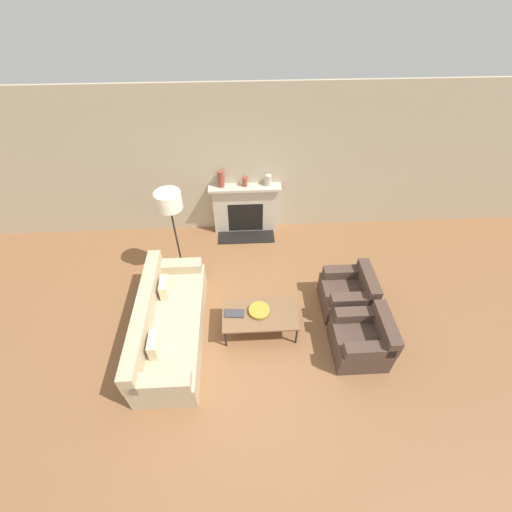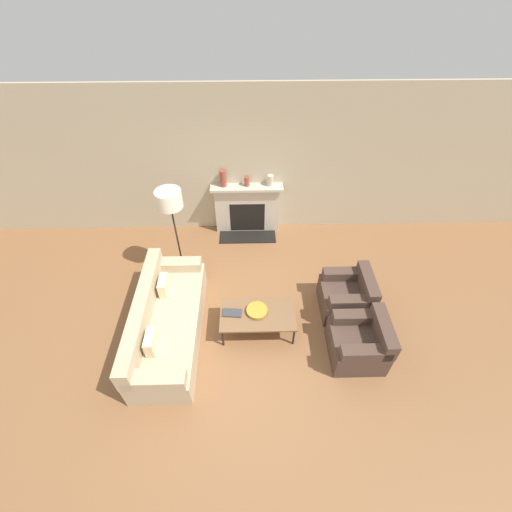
% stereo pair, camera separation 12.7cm
% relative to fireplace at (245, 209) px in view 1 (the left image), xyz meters
% --- Properties ---
extents(ground_plane, '(18.00, 18.00, 0.00)m').
position_rel_fireplace_xyz_m(ground_plane, '(-0.24, -2.67, -0.52)').
color(ground_plane, brown).
extents(wall_back, '(18.00, 0.06, 2.90)m').
position_rel_fireplace_xyz_m(wall_back, '(-0.24, 0.15, 0.93)').
color(wall_back, '#BCAD8E').
rests_on(wall_back, ground_plane).
extents(fireplace, '(1.40, 0.59, 1.06)m').
position_rel_fireplace_xyz_m(fireplace, '(0.00, 0.00, 0.00)').
color(fireplace, beige).
rests_on(fireplace, ground_plane).
extents(couch, '(0.89, 2.27, 0.81)m').
position_rel_fireplace_xyz_m(couch, '(-1.25, -2.59, -0.22)').
color(couch, tan).
rests_on(couch, ground_plane).
extents(armchair_near, '(0.77, 0.76, 0.75)m').
position_rel_fireplace_xyz_m(armchair_near, '(1.62, -3.00, -0.22)').
color(armchair_near, '#4C382D').
rests_on(armchair_near, ground_plane).
extents(armchair_far, '(0.77, 0.76, 0.75)m').
position_rel_fireplace_xyz_m(armchair_far, '(1.62, -2.13, -0.22)').
color(armchair_far, '#4C382D').
rests_on(armchair_far, ground_plane).
extents(coffee_table, '(1.15, 0.64, 0.40)m').
position_rel_fireplace_xyz_m(coffee_table, '(0.15, -2.53, -0.14)').
color(coffee_table, brown).
rests_on(coffee_table, ground_plane).
extents(bowl, '(0.32, 0.32, 0.06)m').
position_rel_fireplace_xyz_m(bowl, '(0.14, -2.49, -0.08)').
color(bowl, '#BC8E2D').
rests_on(bowl, coffee_table).
extents(book, '(0.30, 0.18, 0.02)m').
position_rel_fireplace_xyz_m(book, '(-0.24, -2.51, -0.10)').
color(book, '#38383D').
rests_on(book, coffee_table).
extents(floor_lamp, '(0.41, 0.41, 1.76)m').
position_rel_fireplace_xyz_m(floor_lamp, '(-1.20, -1.21, 0.96)').
color(floor_lamp, black).
rests_on(floor_lamp, ground_plane).
extents(mantel_vase_left, '(0.12, 0.12, 0.33)m').
position_rel_fireplace_xyz_m(mantel_vase_left, '(-0.44, 0.02, 0.71)').
color(mantel_vase_left, brown).
rests_on(mantel_vase_left, fireplace).
extents(mantel_vase_center_left, '(0.10, 0.10, 0.19)m').
position_rel_fireplace_xyz_m(mantel_vase_center_left, '(0.00, 0.02, 0.64)').
color(mantel_vase_center_left, brown).
rests_on(mantel_vase_center_left, fireplace).
extents(mantel_vase_center_right, '(0.12, 0.12, 0.22)m').
position_rel_fireplace_xyz_m(mantel_vase_center_right, '(0.45, 0.02, 0.65)').
color(mantel_vase_center_right, beige).
rests_on(mantel_vase_center_right, fireplace).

